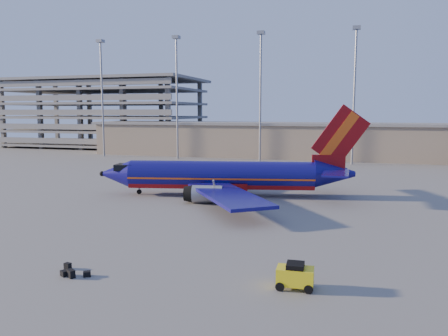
# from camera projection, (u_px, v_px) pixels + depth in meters

# --- Properties ---
(ground) EXTENTS (220.00, 220.00, 0.00)m
(ground) POSITION_uv_depth(u_px,v_px,m) (222.00, 203.00, 53.63)
(ground) COLOR slate
(ground) RESTS_ON ground
(terminal_building) EXTENTS (122.00, 16.00, 8.50)m
(terminal_building) POSITION_uv_depth(u_px,v_px,m) (331.00, 140.00, 105.37)
(terminal_building) COLOR gray
(terminal_building) RESTS_ON ground
(parking_garage) EXTENTS (62.00, 32.00, 21.40)m
(parking_garage) POSITION_uv_depth(u_px,v_px,m) (104.00, 110.00, 140.05)
(parking_garage) COLOR slate
(parking_garage) RESTS_ON ground
(light_mast_row) EXTENTS (101.60, 1.60, 28.65)m
(light_mast_row) POSITION_uv_depth(u_px,v_px,m) (306.00, 82.00, 93.68)
(light_mast_row) COLOR gray
(light_mast_row) RESTS_ON ground
(aircraft_main) EXTENTS (35.50, 33.80, 12.16)m
(aircraft_main) POSITION_uv_depth(u_px,v_px,m) (227.00, 176.00, 58.36)
(aircraft_main) COLOR navy
(aircraft_main) RESTS_ON ground
(baggage_tug) EXTENTS (2.41, 1.52, 1.69)m
(baggage_tug) POSITION_uv_depth(u_px,v_px,m) (295.00, 275.00, 27.70)
(baggage_tug) COLOR yellow
(baggage_tug) RESTS_ON ground
(luggage_pile) EXTENTS (2.73, 1.83, 0.54)m
(luggage_pile) POSITION_uv_depth(u_px,v_px,m) (72.00, 272.00, 30.08)
(luggage_pile) COLOR black
(luggage_pile) RESTS_ON ground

